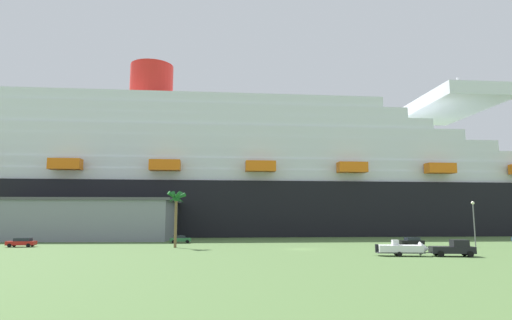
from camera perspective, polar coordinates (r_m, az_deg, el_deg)
ground_plane at (r=101.28m, az=4.12°, el=-10.72°), size 600.00×600.00×0.00m
cruise_ship at (r=131.92m, az=-0.32°, el=-2.97°), size 261.47×58.97×61.22m
terminal_building at (r=108.27m, az=-22.91°, el=-7.40°), size 45.60×20.56×9.57m
pickup_truck at (r=63.69m, az=25.03°, el=-10.78°), size 5.75×2.67×2.20m
small_boat_on_trailer at (r=61.84m, az=19.36°, el=-11.26°), size 8.00×2.56×2.15m
palm_tree at (r=75.91m, az=-10.91°, el=-5.56°), size 3.45×3.22×9.84m
street_lamp at (r=84.70m, az=27.22°, el=-6.90°), size 0.56×0.56×8.06m
parked_car_black_coupe at (r=83.88m, az=20.13°, el=-10.30°), size 4.56×2.43×1.58m
parked_car_green_wagon at (r=89.81m, az=-10.37°, el=-10.45°), size 4.52×2.61×1.58m
parked_car_red_hatchback at (r=87.01m, az=-29.28°, el=-9.68°), size 4.94×2.58×1.58m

